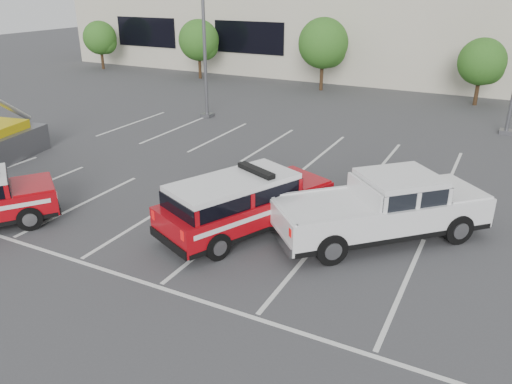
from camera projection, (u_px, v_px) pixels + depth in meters
ground at (218, 239)px, 14.67m from camera, size 120.00×120.00×0.00m
stall_markings at (282, 187)px, 18.35m from camera, size 23.00×15.00×0.01m
convention_building at (431, 13)px, 38.84m from camera, size 60.00×16.99×13.20m
tree_far_left at (101, 39)px, 42.27m from camera, size 2.77×2.77×3.99m
tree_left at (200, 42)px, 37.94m from camera, size 3.07×3.07×4.42m
tree_mid_left at (325, 45)px, 33.61m from camera, size 3.37×3.37×4.85m
tree_mid_right at (483, 63)px, 29.59m from camera, size 2.77×2.77×3.99m
light_pole_left at (204, 19)px, 25.85m from camera, size 0.90×0.60×10.24m
fire_chief_suv at (244, 207)px, 14.88m from camera, size 3.99×5.73×1.90m
white_pickup at (381, 213)px, 14.50m from camera, size 5.92×5.84×1.90m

